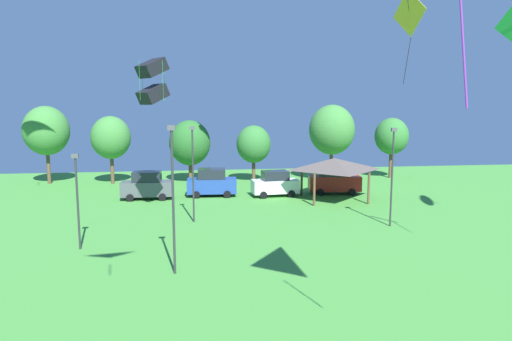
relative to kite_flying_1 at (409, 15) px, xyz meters
The scene contains 17 objects.
kite_flying_1 is the anchor object (origin of this frame).
kite_flying_4 19.42m from the kite_flying_1, behind, with size 2.40×2.35×3.20m.
parked_car_leftmost 25.06m from the kite_flying_1, 162.25° to the left, with size 4.39×2.05×2.43m.
parked_car_second_from_left 21.01m from the kite_flying_1, 154.14° to the left, with size 4.44×2.26×2.47m.
parked_car_third_from_left 17.38m from the kite_flying_1, 144.89° to the left, with size 4.24×2.25×2.29m.
parked_car_rightmost_in_row 15.32m from the kite_flying_1, 116.50° to the left, with size 4.87×2.46×2.62m.
park_pavilion 13.00m from the kite_flying_1, 135.27° to the left, with size 5.94×5.69×3.60m.
light_post_0 26.32m from the kite_flying_1, 161.95° to the right, with size 0.36×0.20×5.41m.
light_post_1 19.58m from the kite_flying_1, behind, with size 0.36×0.20×6.64m.
light_post_2 12.37m from the kite_flying_1, 121.75° to the right, with size 0.36×0.20×6.60m.
light_post_3 23.33m from the kite_flying_1, 145.09° to the right, with size 0.36×0.20×7.14m.
treeline_tree_0 36.09m from the kite_flying_1, 152.81° to the left, with size 4.58×4.58×8.02m.
treeline_tree_1 30.39m from the kite_flying_1, 148.49° to the left, with size 4.00×4.00×6.99m.
treeline_tree_2 24.67m from the kite_flying_1, 137.63° to the left, with size 4.31×4.31×6.53m.
treeline_tree_3 20.55m from the kite_flying_1, 123.88° to the left, with size 3.63×3.63×5.98m.
treeline_tree_4 16.79m from the kite_flying_1, 95.83° to the left, with size 4.84×4.84×8.15m.
treeline_tree_5 18.90m from the kite_flying_1, 68.97° to the left, with size 3.70×3.70×6.71m.
Camera 1 is at (-3.42, 2.84, 8.02)m, focal length 32.00 mm.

